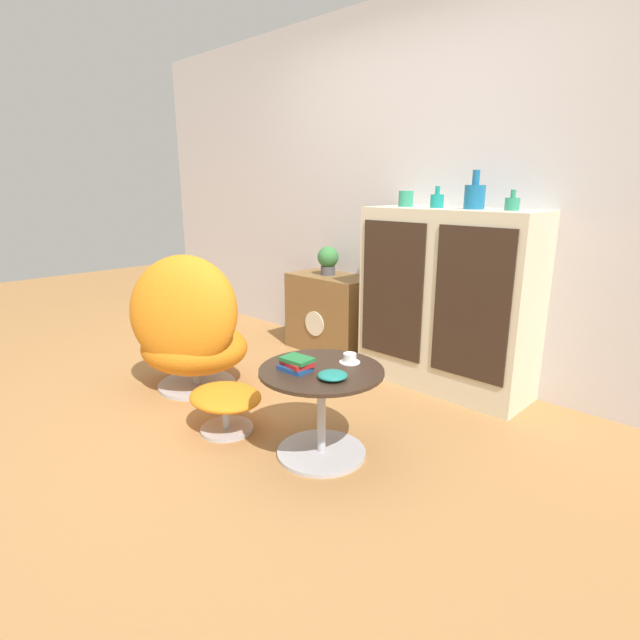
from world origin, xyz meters
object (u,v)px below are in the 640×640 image
(vase_leftmost, at_px, (406,199))
(bowl, at_px, (333,375))
(egg_chair, at_px, (189,331))
(book_stack, at_px, (296,364))
(tv_console, at_px, (331,313))
(sideboard, at_px, (447,301))
(coffee_table, at_px, (321,403))
(vase_rightmost, at_px, (512,203))
(vase_inner_left, at_px, (437,200))
(teacup, at_px, (350,359))
(potted_plant, at_px, (328,259))
(vase_inner_right, at_px, (475,196))
(ottoman, at_px, (226,401))

(vase_leftmost, xyz_separation_m, bowl, (0.53, -1.29, -0.76))
(egg_chair, xyz_separation_m, book_stack, (1.13, -0.09, 0.08))
(egg_chair, bearing_deg, tv_console, 85.99)
(sideboard, xyz_separation_m, egg_chair, (-1.16, -1.24, -0.18))
(tv_console, relative_size, coffee_table, 1.16)
(bowl, bearing_deg, vase_rightmost, 80.92)
(vase_inner_left, relative_size, bowl, 0.96)
(vase_inner_left, xyz_separation_m, bowl, (0.29, -1.29, -0.76))
(vase_leftmost, bearing_deg, book_stack, -76.12)
(egg_chair, height_order, vase_inner_left, vase_inner_left)
(vase_rightmost, xyz_separation_m, bowl, (-0.21, -1.29, -0.75))
(teacup, xyz_separation_m, book_stack, (-0.12, -0.26, 0.01))
(potted_plant, distance_m, book_stack, 1.75)
(tv_console, height_order, potted_plant, potted_plant)
(vase_leftmost, bearing_deg, bowl, -67.65)
(egg_chair, distance_m, teacup, 1.26)
(tv_console, distance_m, vase_leftmost, 1.17)
(sideboard, distance_m, egg_chair, 1.71)
(egg_chair, height_order, vase_inner_right, vase_inner_right)
(vase_inner_right, distance_m, bowl, 1.52)
(vase_inner_right, bearing_deg, tv_console, 178.78)
(vase_leftmost, distance_m, teacup, 1.39)
(tv_console, height_order, book_stack, tv_console)
(teacup, bearing_deg, vase_inner_right, 87.04)
(vase_inner_left, bearing_deg, vase_inner_right, 0.00)
(vase_leftmost, bearing_deg, tv_console, 177.91)
(vase_inner_left, relative_size, vase_rightmost, 1.16)
(vase_inner_right, relative_size, vase_rightmost, 1.96)
(vase_inner_right, bearing_deg, vase_leftmost, 180.00)
(sideboard, distance_m, vase_rightmost, 0.74)
(sideboard, height_order, potted_plant, sideboard)
(sideboard, distance_m, vase_inner_left, 0.65)
(vase_inner_left, bearing_deg, potted_plant, 178.48)
(vase_inner_left, xyz_separation_m, potted_plant, (-0.99, 0.03, -0.48))
(egg_chair, bearing_deg, potted_plant, 87.73)
(vase_inner_right, bearing_deg, potted_plant, 178.79)
(potted_plant, relative_size, book_stack, 1.42)
(tv_console, distance_m, coffee_table, 1.68)
(vase_leftmost, xyz_separation_m, vase_inner_left, (0.24, 0.00, -0.01))
(tv_console, bearing_deg, egg_chair, -94.01)
(sideboard, distance_m, bowl, 1.31)
(vase_leftmost, bearing_deg, vase_inner_right, 0.00)
(bowl, bearing_deg, tv_console, 133.20)
(ottoman, relative_size, vase_rightmost, 3.72)
(sideboard, relative_size, teacup, 11.19)
(vase_inner_left, bearing_deg, teacup, -79.27)
(sideboard, xyz_separation_m, vase_inner_right, (0.14, 0.00, 0.68))
(vase_leftmost, distance_m, vase_rightmost, 0.74)
(sideboard, height_order, vase_inner_left, vase_inner_left)
(potted_plant, height_order, book_stack, potted_plant)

